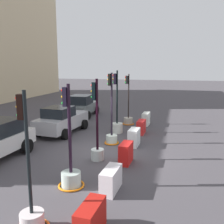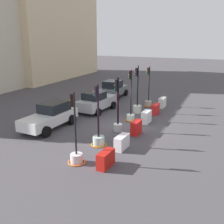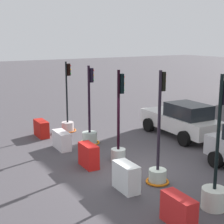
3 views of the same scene
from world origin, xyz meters
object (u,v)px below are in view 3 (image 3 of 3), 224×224
at_px(traffic_light_0, 68,121).
at_px(construction_barrier_1, 62,140).
at_px(construction_barrier_2, 89,156).
at_px(construction_barrier_3, 126,177).
at_px(traffic_light_3, 158,165).
at_px(construction_barrier_4, 178,211).
at_px(traffic_light_1, 90,132).
at_px(traffic_light_2, 119,141).
at_px(traffic_light_4, 215,187).
at_px(construction_barrier_0, 41,129).
at_px(car_white_van, 182,120).

xyz_separation_m(traffic_light_0, construction_barrier_1, (2.46, -1.41, -0.15)).
height_order(construction_barrier_2, construction_barrier_3, construction_barrier_3).
distance_m(traffic_light_3, construction_barrier_4, 2.66).
distance_m(construction_barrier_2, construction_barrier_4, 4.81).
distance_m(traffic_light_1, construction_barrier_3, 5.11).
relative_size(traffic_light_1, construction_barrier_4, 3.39).
bearing_deg(construction_barrier_1, traffic_light_2, 27.14).
xyz_separation_m(traffic_light_1, construction_barrier_2, (2.54, -1.40, -0.11)).
bearing_deg(construction_barrier_4, traffic_light_1, 169.48).
bearing_deg(traffic_light_1, traffic_light_4, 0.91).
bearing_deg(traffic_light_0, traffic_light_3, -1.03).
distance_m(traffic_light_2, construction_barrier_0, 4.99).
relative_size(traffic_light_0, construction_barrier_0, 3.14).
distance_m(traffic_light_4, construction_barrier_1, 7.30).
relative_size(traffic_light_3, traffic_light_4, 0.98).
relative_size(traffic_light_4, construction_barrier_4, 3.65).
bearing_deg(car_white_van, traffic_light_1, -107.73).
bearing_deg(traffic_light_0, construction_barrier_2, -15.91).
xyz_separation_m(traffic_light_2, car_white_van, (-1.21, 4.41, 0.05)).
relative_size(construction_barrier_2, construction_barrier_4, 0.95).
distance_m(traffic_light_1, construction_barrier_1, 1.42).
relative_size(traffic_light_2, construction_barrier_1, 3.04).
relative_size(traffic_light_3, construction_barrier_2, 3.76).
relative_size(construction_barrier_4, car_white_van, 0.23).
distance_m(traffic_light_3, construction_barrier_1, 5.11).
xyz_separation_m(traffic_light_1, traffic_light_4, (7.19, 0.11, 0.10)).
xyz_separation_m(traffic_light_0, construction_barrier_4, (9.75, -1.37, -0.13)).
bearing_deg(traffic_light_2, traffic_light_4, 2.78).
bearing_deg(construction_barrier_3, construction_barrier_1, -179.23).
bearing_deg(construction_barrier_3, traffic_light_0, 169.59).
xyz_separation_m(traffic_light_1, construction_barrier_0, (-2.19, -1.48, -0.16)).
xyz_separation_m(construction_barrier_1, construction_barrier_3, (4.87, 0.07, 0.06)).
xyz_separation_m(construction_barrier_3, car_white_van, (-3.55, 5.64, 0.39)).
xyz_separation_m(traffic_light_3, construction_barrier_4, (2.35, -1.24, -0.19)).
bearing_deg(car_white_van, construction_barrier_4, -43.48).
bearing_deg(construction_barrier_1, car_white_van, 77.01).
relative_size(traffic_light_2, construction_barrier_2, 3.58).
xyz_separation_m(construction_barrier_0, construction_barrier_1, (2.25, 0.08, -0.01)).
distance_m(traffic_light_0, construction_barrier_3, 7.46).
bearing_deg(construction_barrier_2, traffic_light_4, 18.01).
distance_m(traffic_light_2, construction_barrier_3, 2.67).
relative_size(traffic_light_2, traffic_light_3, 0.95).
distance_m(traffic_light_1, construction_barrier_0, 2.65).
relative_size(construction_barrier_3, construction_barrier_4, 0.97).
distance_m(traffic_light_1, construction_barrier_2, 2.90).
bearing_deg(traffic_light_0, traffic_light_4, 0.64).
xyz_separation_m(traffic_light_0, construction_barrier_3, (7.33, -1.35, -0.09)).
bearing_deg(construction_barrier_4, car_white_van, 136.52).
bearing_deg(car_white_van, traffic_light_4, -35.72).
height_order(construction_barrier_0, construction_barrier_1, construction_barrier_0).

